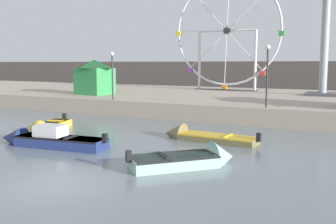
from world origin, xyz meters
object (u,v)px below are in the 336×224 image
Objects in this scene: promenade_lamp_near at (112,68)px; motorboat_mustard_yellow at (47,127)px; motorboat_seafoam at (193,159)px; ferris_wheel_white_frame at (227,33)px; drop_tower_steel_tower at (326,24)px; carnival_booth_green_kiosk at (95,76)px; promenade_lamp_far at (267,67)px; motorboat_navy_blue at (45,139)px; motorboat_olive_wood at (199,136)px.

motorboat_mustard_yellow is at bearing -83.72° from promenade_lamp_near.
motorboat_seafoam is 0.34× the size of ferris_wheel_white_frame.
motorboat_mustard_yellow is 0.33× the size of drop_tower_steel_tower.
carnival_booth_green_kiosk is (-9.04, -11.17, -4.45)m from ferris_wheel_white_frame.
ferris_wheel_white_frame is at bearing 165.40° from drop_tower_steel_tower.
promenade_lamp_far reaches higher than motorboat_seafoam.
motorboat_mustard_yellow is 0.68× the size of motorboat_navy_blue.
motorboat_seafoam is 1.10× the size of promenade_lamp_near.
carnival_booth_green_kiosk is at bearing -30.25° from motorboat_olive_wood.
drop_tower_steel_tower is 21.46m from carnival_booth_green_kiosk.
motorboat_seafoam reaches higher than motorboat_olive_wood.
promenade_lamp_near is (-3.99, 11.39, 3.38)m from motorboat_navy_blue.
promenade_lamp_near is at bearing -77.89° from motorboat_navy_blue.
motorboat_navy_blue is at bearing -125.57° from promenade_lamp_far.
ferris_wheel_white_frame is at bearing 56.37° from carnival_booth_green_kiosk.
drop_tower_steel_tower is at bearing 37.24° from motorboat_seafoam.
promenade_lamp_near is (4.65, -3.62, 0.81)m from carnival_booth_green_kiosk.
motorboat_mustard_yellow is (-9.27, -1.84, 0.06)m from motorboat_olive_wood.
ferris_wheel_white_frame is 0.95× the size of drop_tower_steel_tower.
promenade_lamp_near is (-0.90, 8.14, 3.48)m from motorboat_mustard_yellow.
ferris_wheel_white_frame reaches higher than promenade_lamp_near.
drop_tower_steel_tower is at bearing 129.60° from motorboat_mustard_yellow.
motorboat_navy_blue is at bearing 133.22° from motorboat_seafoam.
ferris_wheel_white_frame is at bearing -71.14° from motorboat_olive_wood.
promenade_lamp_near is at bearing 89.78° from motorboat_seafoam.
motorboat_olive_wood is 8.01m from motorboat_navy_blue.
promenade_lamp_far is at bearing -61.75° from ferris_wheel_white_frame.
motorboat_navy_blue is at bearing 26.88° from motorboat_mustard_yellow.
motorboat_seafoam is at bearing 173.00° from motorboat_navy_blue.
ferris_wheel_white_frame is 15.86m from promenade_lamp_near.
motorboat_navy_blue is at bearing -90.88° from ferris_wheel_white_frame.
motorboat_seafoam is 8.09m from motorboat_navy_blue.
motorboat_navy_blue is 27.12m from ferris_wheel_white_frame.
carnival_booth_green_kiosk is 0.92× the size of promenade_lamp_near.
carnival_booth_green_kiosk is (-8.64, 15.02, 2.56)m from motorboat_navy_blue.
promenade_lamp_near is (-4.39, -14.80, -3.64)m from ferris_wheel_white_frame.
motorboat_mustard_yellow is at bearing -143.85° from promenade_lamp_far.
motorboat_navy_blue is 1.52× the size of promenade_lamp_far.
drop_tower_steel_tower is (4.31, 18.47, 7.36)m from motorboat_olive_wood.
drop_tower_steel_tower reaches higher than promenade_lamp_far.
motorboat_olive_wood is 0.44× the size of drop_tower_steel_tower.
motorboat_navy_blue is 0.49× the size of drop_tower_steel_tower.
motorboat_seafoam is 0.67× the size of motorboat_navy_blue.
motorboat_navy_blue is at bearing -70.70° from promenade_lamp_near.
motorboat_olive_wood is 1.60× the size of carnival_booth_green_kiosk.
promenade_lamp_far is (12.25, 0.16, 0.16)m from promenade_lamp_near.
motorboat_navy_blue reaches higher than motorboat_olive_wood.
promenade_lamp_far is (7.86, -14.63, -3.47)m from ferris_wheel_white_frame.
carnival_booth_green_kiosk is at bearing -128.99° from ferris_wheel_white_frame.
motorboat_mustard_yellow is 8.89m from promenade_lamp_near.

